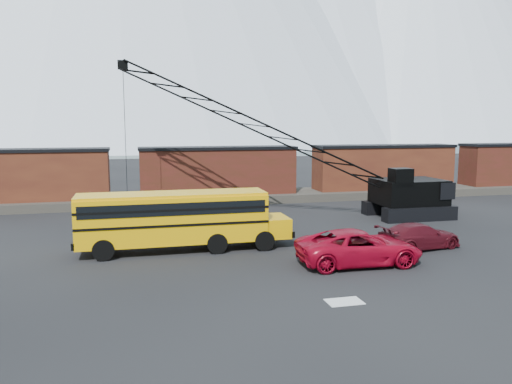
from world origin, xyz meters
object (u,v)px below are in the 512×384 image
Objects in this scene: red_pickup at (359,247)px; maroon_suv at (419,236)px; school_bus at (180,218)px; crawler_crane at (264,129)px.

maroon_suv is at bearing -63.88° from red_pickup.
crawler_crane reaches higher than school_bus.
crawler_crane is at bearing 19.33° from maroon_suv.
school_bus is 9.63m from red_pickup.
red_pickup is at bearing -83.46° from crawler_crane.
maroon_suv is at bearing -12.17° from school_bus.
school_bus is 11.44m from crawler_crane.
crawler_crane is at bearing 49.16° from school_bus.
red_pickup is 1.26× the size of maroon_suv.
crawler_crane is (-6.04, 10.68, 5.75)m from maroon_suv.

